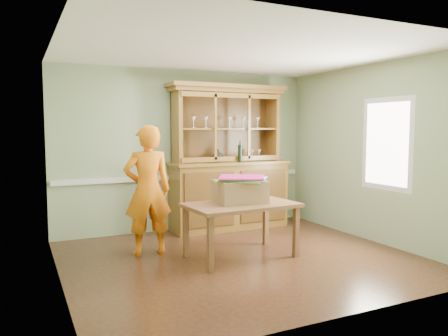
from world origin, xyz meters
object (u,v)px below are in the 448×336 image
dining_table (241,210)px  cardboard_box (240,191)px  person (148,190)px  china_hutch (228,179)px

dining_table → cardboard_box: 0.25m
dining_table → person: (-1.09, 0.65, 0.24)m
china_hutch → cardboard_box: china_hutch is taller
china_hutch → dining_table: (-0.61, -1.63, -0.22)m
cardboard_box → person: person is taller
person → cardboard_box: bearing=156.9°
cardboard_box → person: size_ratio=0.36×
cardboard_box → person: (-1.11, 0.57, 0.01)m
china_hutch → person: bearing=-150.1°
dining_table → cardboard_box: bearing=71.9°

